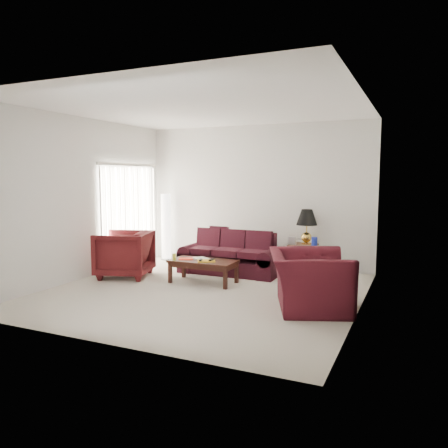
% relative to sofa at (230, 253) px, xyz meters
% --- Properties ---
extents(floor, '(5.00, 5.00, 0.00)m').
position_rel_sofa_xyz_m(floor, '(0.15, -1.47, -0.40)').
color(floor, beige).
rests_on(floor, ground).
extents(blinds, '(0.10, 2.00, 2.16)m').
position_rel_sofa_xyz_m(blinds, '(-2.27, -0.17, 0.68)').
color(blinds, silver).
rests_on(blinds, ground).
extents(sofa, '(2.00, 0.93, 0.80)m').
position_rel_sofa_xyz_m(sofa, '(0.00, 0.00, 0.00)').
color(sofa, black).
rests_on(sofa, ground).
extents(throw_pillow, '(0.41, 0.21, 0.42)m').
position_rel_sofa_xyz_m(throw_pillow, '(-0.48, 0.50, 0.26)').
color(throw_pillow, black).
rests_on(throw_pillow, sofa).
extents(end_table, '(0.55, 0.55, 0.57)m').
position_rel_sofa_xyz_m(end_table, '(1.30, 0.68, -0.12)').
color(end_table, '#54271C').
rests_on(end_table, ground).
extents(table_lamp, '(0.52, 0.52, 0.70)m').
position_rel_sofa_xyz_m(table_lamp, '(1.34, 0.75, 0.51)').
color(table_lamp, gold).
rests_on(table_lamp, end_table).
extents(clock, '(0.16, 0.08, 0.15)m').
position_rel_sofa_xyz_m(clock, '(1.10, 0.57, 0.24)').
color(clock, silver).
rests_on(clock, end_table).
extents(blue_canister, '(0.13, 0.13, 0.18)m').
position_rel_sofa_xyz_m(blue_canister, '(1.55, 0.53, 0.25)').
color(blue_canister, '#1A2CAE').
rests_on(blue_canister, end_table).
extents(picture_frame, '(0.20, 0.21, 0.06)m').
position_rel_sofa_xyz_m(picture_frame, '(1.19, 0.82, 0.25)').
color(picture_frame, '#B3B3B7').
rests_on(picture_frame, end_table).
extents(floor_lamp, '(0.29, 0.29, 1.53)m').
position_rel_sofa_xyz_m(floor_lamp, '(-1.92, 0.73, 0.36)').
color(floor_lamp, white).
rests_on(floor_lamp, ground).
extents(armchair_left, '(1.21, 1.19, 0.88)m').
position_rel_sofa_xyz_m(armchair_left, '(-1.71, -1.11, 0.04)').
color(armchair_left, '#451012').
rests_on(armchair_left, ground).
extents(armchair_right, '(1.48, 1.57, 0.82)m').
position_rel_sofa_xyz_m(armchair_right, '(1.97, -1.65, 0.01)').
color(armchair_right, '#400E17').
rests_on(armchair_right, ground).
extents(coffee_table, '(1.22, 0.67, 0.42)m').
position_rel_sofa_xyz_m(coffee_table, '(-0.12, -0.93, -0.19)').
color(coffee_table, black).
rests_on(coffee_table, ground).
extents(magazine_red, '(0.32, 0.29, 0.01)m').
position_rel_sofa_xyz_m(magazine_red, '(-0.45, -0.97, 0.02)').
color(magazine_red, red).
rests_on(magazine_red, coffee_table).
extents(magazine_white, '(0.38, 0.36, 0.02)m').
position_rel_sofa_xyz_m(magazine_white, '(-0.20, -0.84, 0.02)').
color(magazine_white, beige).
rests_on(magazine_white, coffee_table).
extents(magazine_orange, '(0.39, 0.36, 0.02)m').
position_rel_sofa_xyz_m(magazine_orange, '(-0.02, -1.00, 0.02)').
color(magazine_orange, gold).
rests_on(magazine_orange, coffee_table).
extents(remote_a, '(0.10, 0.17, 0.02)m').
position_rel_sofa_xyz_m(remote_a, '(-0.10, -1.05, 0.04)').
color(remote_a, black).
rests_on(remote_a, coffee_table).
extents(remote_b, '(0.06, 0.17, 0.02)m').
position_rel_sofa_xyz_m(remote_b, '(0.06, -0.95, 0.04)').
color(remote_b, black).
rests_on(remote_b, coffee_table).
extents(yellow_glass, '(0.09, 0.09, 0.12)m').
position_rel_sofa_xyz_m(yellow_glass, '(-0.61, -1.11, 0.07)').
color(yellow_glass, yellow).
rests_on(yellow_glass, coffee_table).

